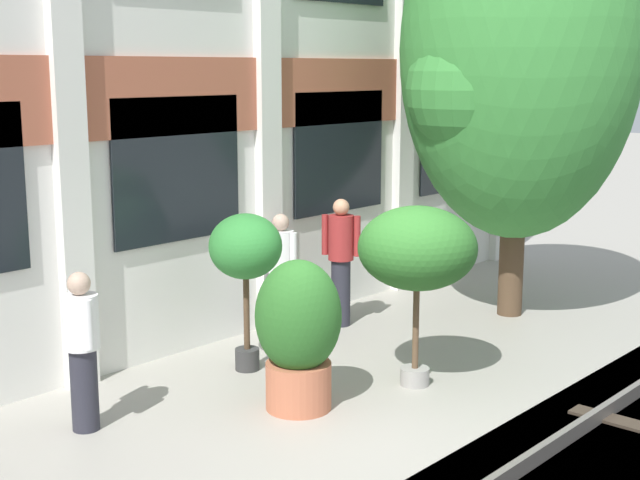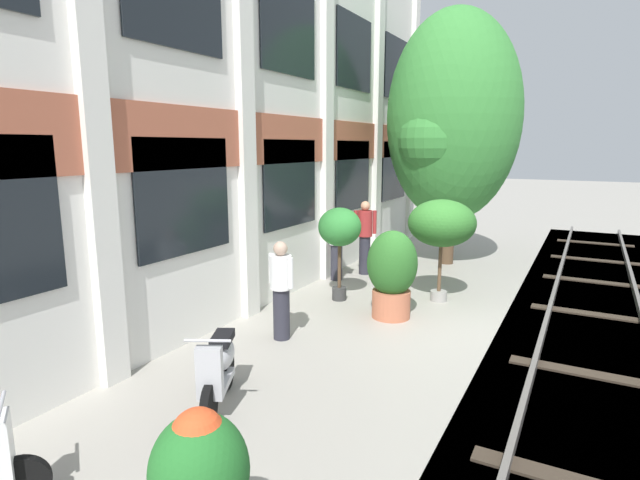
% 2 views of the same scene
% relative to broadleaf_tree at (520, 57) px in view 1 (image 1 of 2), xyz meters
% --- Properties ---
extents(ground_plane, '(80.00, 80.00, 0.00)m').
position_rel_broadleaf_tree_xyz_m(ground_plane, '(-4.19, -0.89, -3.57)').
color(ground_plane, '#9E998E').
extents(broadleaf_tree, '(3.38, 3.22, 6.22)m').
position_rel_broadleaf_tree_xyz_m(broadleaf_tree, '(0.00, 0.00, 0.00)').
color(broadleaf_tree, '#4C3826').
rests_on(broadleaf_tree, ground).
extents(potted_plant_stone_basin, '(0.88, 0.88, 1.55)m').
position_rel_broadleaf_tree_xyz_m(potted_plant_stone_basin, '(-4.57, -0.20, -2.73)').
color(potted_plant_stone_basin, '#B76647').
rests_on(potted_plant_stone_basin, ground).
extents(potted_plant_terracotta_small, '(0.83, 0.83, 1.82)m').
position_rel_broadleaf_tree_xyz_m(potted_plant_terracotta_small, '(-4.10, 1.05, -2.17)').
color(potted_plant_terracotta_small, '#333333').
rests_on(potted_plant_terracotta_small, ground).
extents(potted_plant_low_pan, '(1.28, 1.28, 1.98)m').
position_rel_broadleaf_tree_xyz_m(potted_plant_low_pan, '(-3.22, -0.68, -2.05)').
color(potted_plant_low_pan, gray).
rests_on(potted_plant_low_pan, ground).
extents(resident_by_doorway, '(0.34, 0.53, 1.59)m').
position_rel_broadleaf_tree_xyz_m(resident_by_doorway, '(-2.80, 1.77, -2.72)').
color(resident_by_doorway, '#282833').
rests_on(resident_by_doorway, ground).
extents(resident_watching_tracks, '(0.34, 0.51, 1.56)m').
position_rel_broadleaf_tree_xyz_m(resident_watching_tracks, '(-6.33, 0.96, -2.73)').
color(resident_watching_tracks, '#282833').
rests_on(resident_watching_tracks, ground).
extents(resident_near_plants, '(0.34, 0.48, 1.73)m').
position_rel_broadleaf_tree_xyz_m(resident_near_plants, '(-2.01, 1.43, -2.64)').
color(resident_near_plants, '#282833').
rests_on(resident_near_plants, ground).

